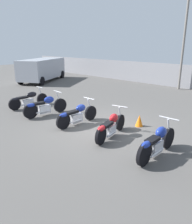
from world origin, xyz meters
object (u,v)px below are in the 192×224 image
at_px(traffic_cone_near, 139,121).
at_px(parked_van, 43,69).
at_px(motorcycle_slot_0, 28,100).
at_px(motorcycle_slot_4, 157,143).
at_px(motorcycle_slot_1, 45,106).
at_px(light_pole_left, 186,21).
at_px(motorcycle_slot_2, 77,115).
at_px(motorcycle_slot_3, 111,126).

bearing_deg(traffic_cone_near, parked_van, 164.05).
bearing_deg(motorcycle_slot_0, motorcycle_slot_4, -0.51).
distance_m(motorcycle_slot_1, parked_van, 10.23).
bearing_deg(motorcycle_slot_0, parked_van, 142.31).
bearing_deg(traffic_cone_near, motorcycle_slot_1, -154.70).
relative_size(motorcycle_slot_1, motorcycle_slot_4, 1.04).
xyz_separation_m(parked_van, traffic_cone_near, (12.53, -3.58, -0.85)).
xyz_separation_m(light_pole_left, motorcycle_slot_4, (3.95, -10.16, -4.17)).
bearing_deg(parked_van, motorcycle_slot_0, -68.07).
xyz_separation_m(motorcycle_slot_1, parked_van, (-8.65, 5.41, 0.64)).
distance_m(motorcycle_slot_1, traffic_cone_near, 4.29).
bearing_deg(light_pole_left, motorcycle_slot_4, -68.74).
bearing_deg(motorcycle_slot_2, motorcycle_slot_0, -179.46).
distance_m(light_pole_left, motorcycle_slot_4, 11.67).
bearing_deg(motorcycle_slot_1, parked_van, 152.66).
bearing_deg(parked_van, motorcycle_slot_3, -53.22).
bearing_deg(light_pole_left, motorcycle_slot_0, -108.80).
xyz_separation_m(light_pole_left, motorcycle_slot_1, (-1.67, -10.24, -4.17)).
relative_size(motorcycle_slot_2, parked_van, 0.37).
distance_m(motorcycle_slot_0, motorcycle_slot_2, 3.74).
height_order(motorcycle_slot_4, traffic_cone_near, motorcycle_slot_4).
bearing_deg(traffic_cone_near, motorcycle_slot_0, -163.20).
bearing_deg(light_pole_left, traffic_cone_near, -75.31).
relative_size(motorcycle_slot_1, traffic_cone_near, 4.71).
distance_m(motorcycle_slot_0, traffic_cone_near, 5.90).
bearing_deg(parked_van, motorcycle_slot_4, -51.01).
height_order(light_pole_left, motorcycle_slot_3, light_pole_left).
relative_size(motorcycle_slot_1, parked_van, 0.39).
distance_m(motorcycle_slot_2, traffic_cone_near, 2.51).
xyz_separation_m(motorcycle_slot_1, motorcycle_slot_4, (5.62, 0.08, -0.00)).
xyz_separation_m(motorcycle_slot_1, motorcycle_slot_3, (3.76, 0.22, -0.04)).
xyz_separation_m(motorcycle_slot_2, motorcycle_slot_4, (3.66, -0.13, 0.02)).
xyz_separation_m(motorcycle_slot_1, traffic_cone_near, (3.87, 1.83, -0.21)).
xyz_separation_m(light_pole_left, motorcycle_slot_0, (-3.44, -10.12, -4.20)).
height_order(motorcycle_slot_0, motorcycle_slot_1, motorcycle_slot_1).
distance_m(motorcycle_slot_0, motorcycle_slot_3, 5.53).
height_order(motorcycle_slot_2, parked_van, parked_van).
height_order(motorcycle_slot_1, motorcycle_slot_2, motorcycle_slot_1).
bearing_deg(motorcycle_slot_4, parked_van, 157.94).
bearing_deg(motorcycle_slot_4, motorcycle_slot_3, 174.08).
xyz_separation_m(light_pole_left, motorcycle_slot_3, (2.09, -10.02, -4.20)).
bearing_deg(motorcycle_slot_2, light_pole_left, 90.95).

